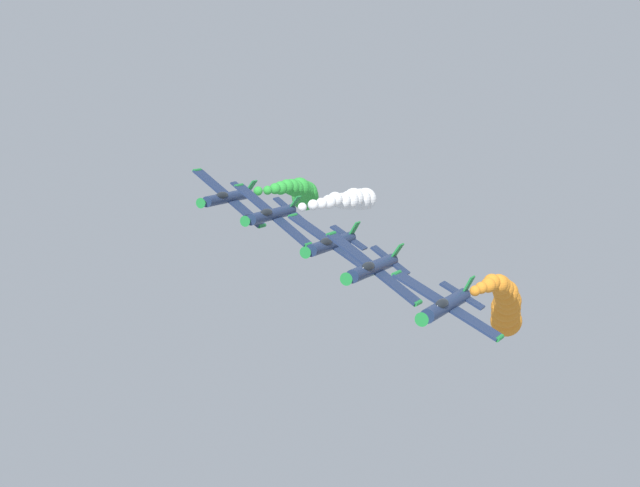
{
  "coord_description": "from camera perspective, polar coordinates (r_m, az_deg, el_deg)",
  "views": [
    {
      "loc": [
        -42.19,
        96.54,
        112.87
      ],
      "look_at": [
        0.0,
        0.0,
        97.59
      ],
      "focal_mm": 67.48,
      "sensor_mm": 36.0,
      "label": 1
    }
  ],
  "objects": [
    {
      "name": "airplane_right_inner",
      "position": [
        106.99,
        0.52,
        -0.01
      ],
      "size": [
        8.39,
        10.35,
        5.22
      ],
      "rotation": [
        0.0,
        -0.54,
        0.0
      ],
      "color": "navy"
    },
    {
      "name": "airplane_lead",
      "position": [
        90.24,
        5.98,
        -2.93
      ],
      "size": [
        8.63,
        10.35,
        4.77
      ],
      "rotation": [
        0.0,
        -0.48,
        0.0
      ],
      "color": "navy"
    },
    {
      "name": "airplane_left_outer",
      "position": [
        116.54,
        -2.33,
        1.38
      ],
      "size": [
        7.92,
        10.35,
        5.94
      ],
      "rotation": [
        0.0,
        -0.63,
        0.0
      ],
      "color": "navy"
    },
    {
      "name": "airplane_left_inner",
      "position": [
        97.36,
        2.49,
        -1.17
      ],
      "size": [
        8.09,
        10.35,
        5.71
      ],
      "rotation": [
        0.0,
        -0.6,
        0.0
      ],
      "color": "navy"
    },
    {
      "name": "smoke_trail_lead",
      "position": [
        119.88,
        8.77,
        -2.93
      ],
      "size": [
        6.93,
        30.69,
        10.5
      ],
      "color": "orange"
    },
    {
      "name": "airplane_right_outer",
      "position": [
        123.2,
        -4.42,
        2.19
      ],
      "size": [
        7.93,
        10.35,
        5.93
      ],
      "rotation": [
        0.0,
        -0.63,
        0.0
      ],
      "color": "navy"
    },
    {
      "name": "smoke_trail_right_outer",
      "position": [
        152.97,
        -0.83,
        2.4
      ],
      "size": [
        10.3,
        32.3,
        6.21
      ],
      "color": "green"
    },
    {
      "name": "smoke_trail_left_outer",
      "position": [
        138.24,
        1.54,
        2.09
      ],
      "size": [
        3.44,
        23.07,
        3.3
      ],
      "color": "white"
    }
  ]
}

